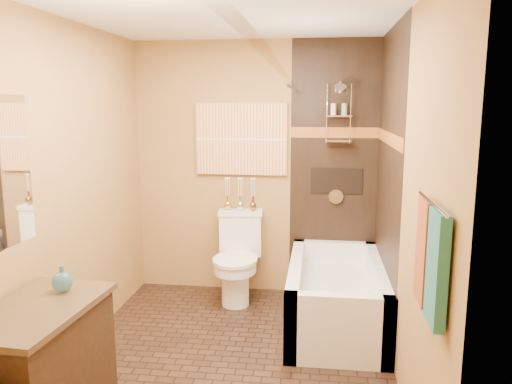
% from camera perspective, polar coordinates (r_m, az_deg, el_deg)
% --- Properties ---
extents(floor, '(3.00, 3.00, 0.00)m').
position_cam_1_polar(floor, '(3.92, -3.08, -18.85)').
color(floor, black).
rests_on(floor, ground).
extents(wall_left, '(0.02, 3.00, 2.50)m').
position_cam_1_polar(wall_left, '(3.89, -20.91, -0.14)').
color(wall_left, '#A87841').
rests_on(wall_left, floor).
extents(wall_right, '(0.02, 3.00, 2.50)m').
position_cam_1_polar(wall_right, '(3.48, 16.55, -1.05)').
color(wall_right, '#A87841').
rests_on(wall_right, floor).
extents(wall_back, '(2.40, 0.02, 2.50)m').
position_cam_1_polar(wall_back, '(4.96, -0.09, 2.61)').
color(wall_back, '#A87841').
rests_on(wall_back, floor).
extents(wall_front, '(2.40, 0.02, 2.50)m').
position_cam_1_polar(wall_front, '(2.08, -10.95, -8.28)').
color(wall_front, '#A87841').
rests_on(wall_front, floor).
extents(ceiling, '(3.00, 3.00, 0.00)m').
position_cam_1_polar(ceiling, '(3.48, -3.49, 20.05)').
color(ceiling, silver).
rests_on(ceiling, wall_back).
extents(alcove_tile_back, '(0.85, 0.01, 2.50)m').
position_cam_1_polar(alcove_tile_back, '(4.90, 8.92, 2.41)').
color(alcove_tile_back, black).
rests_on(alcove_tile_back, wall_back).
extents(alcove_tile_right, '(0.01, 1.50, 2.50)m').
position_cam_1_polar(alcove_tile_right, '(4.21, 14.80, 0.92)').
color(alcove_tile_right, black).
rests_on(alcove_tile_right, wall_right).
extents(mosaic_band_back, '(0.85, 0.01, 0.10)m').
position_cam_1_polar(mosaic_band_back, '(4.86, 9.04, 6.72)').
color(mosaic_band_back, brown).
rests_on(mosaic_band_back, alcove_tile_back).
extents(mosaic_band_right, '(0.01, 1.50, 0.10)m').
position_cam_1_polar(mosaic_band_right, '(4.17, 14.89, 5.95)').
color(mosaic_band_right, brown).
rests_on(mosaic_band_right, alcove_tile_right).
extents(alcove_niche, '(0.50, 0.01, 0.25)m').
position_cam_1_polar(alcove_niche, '(4.91, 9.18, 1.24)').
color(alcove_niche, black).
rests_on(alcove_niche, alcove_tile_back).
extents(shower_fixtures, '(0.24, 0.33, 1.16)m').
position_cam_1_polar(shower_fixtures, '(4.76, 9.39, 7.19)').
color(shower_fixtures, silver).
rests_on(shower_fixtures, floor).
extents(curtain_rod, '(0.03, 1.55, 0.03)m').
position_cam_1_polar(curtain_rod, '(4.13, 4.16, 11.79)').
color(curtain_rod, silver).
rests_on(curtain_rod, wall_back).
extents(towel_bar, '(0.02, 0.55, 0.02)m').
position_cam_1_polar(towel_bar, '(2.42, 19.49, -1.18)').
color(towel_bar, silver).
rests_on(towel_bar, wall_right).
extents(towel_teal, '(0.05, 0.22, 0.52)m').
position_cam_1_polar(towel_teal, '(2.37, 19.99, -8.23)').
color(towel_teal, '#216E67').
rests_on(towel_teal, towel_bar).
extents(towel_rust, '(0.05, 0.22, 0.52)m').
position_cam_1_polar(towel_rust, '(2.61, 18.76, -6.46)').
color(towel_rust, brown).
rests_on(towel_rust, towel_bar).
extents(sunset_painting, '(0.90, 0.04, 0.70)m').
position_cam_1_polar(sunset_painting, '(4.92, -1.69, 6.07)').
color(sunset_painting, orange).
rests_on(sunset_painting, wall_back).
extents(bathtub, '(0.80, 1.50, 0.55)m').
position_cam_1_polar(bathtub, '(4.45, 9.12, -12.14)').
color(bathtub, white).
rests_on(bathtub, floor).
extents(toilet, '(0.45, 0.66, 0.85)m').
position_cam_1_polar(toilet, '(4.86, -2.13, -7.45)').
color(toilet, white).
rests_on(toilet, floor).
extents(vanity, '(0.60, 0.92, 0.79)m').
position_cam_1_polar(vanity, '(3.26, -23.57, -18.29)').
color(vanity, black).
rests_on(vanity, floor).
extents(teal_bottle, '(0.16, 0.16, 0.19)m').
position_cam_1_polar(teal_bottle, '(3.23, -21.27, -9.25)').
color(teal_bottle, '#296A7C').
rests_on(teal_bottle, vanity).
extents(bud_vases, '(0.32, 0.07, 0.32)m').
position_cam_1_polar(bud_vases, '(4.90, -1.81, -0.15)').
color(bud_vases, gold).
rests_on(bud_vases, toilet).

